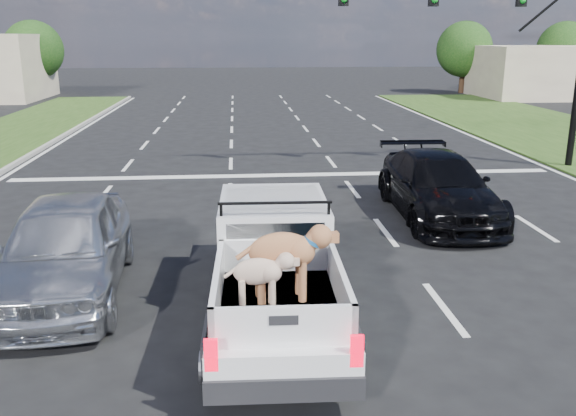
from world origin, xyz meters
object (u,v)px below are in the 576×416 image
at_px(traffic_signal, 513,20).
at_px(pickup_truck, 275,266).
at_px(silver_sedan, 65,247).
at_px(black_coupe, 438,186).

xyz_separation_m(traffic_signal, pickup_truck, (-8.19, -10.65, -3.84)).
distance_m(traffic_signal, pickup_truck, 13.97).
distance_m(pickup_truck, silver_sedan, 3.71).
distance_m(pickup_truck, black_coupe, 6.79).
relative_size(traffic_signal, pickup_truck, 1.79).
xyz_separation_m(pickup_truck, black_coupe, (4.27, 5.28, -0.13)).
xyz_separation_m(pickup_truck, silver_sedan, (-3.46, 1.32, -0.07)).
bearing_deg(silver_sedan, pickup_truck, -24.90).
height_order(traffic_signal, black_coupe, traffic_signal).
xyz_separation_m(silver_sedan, black_coupe, (7.74, 3.96, -0.07)).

